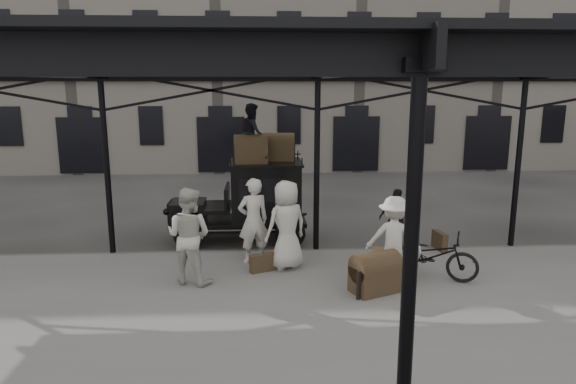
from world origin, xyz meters
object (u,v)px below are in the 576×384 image
(taxi, at_px, (254,197))
(steamer_trunk_platform, at_px, (375,275))
(porter_left, at_px, (253,220))
(bicycle, at_px, (431,255))
(steamer_trunk_roof_near, at_px, (251,151))
(porter_official, at_px, (397,220))

(taxi, bearing_deg, steamer_trunk_platform, -59.09)
(porter_left, distance_m, bicycle, 3.98)
(porter_left, height_order, bicycle, porter_left)
(bicycle, distance_m, steamer_trunk_roof_near, 5.27)
(bicycle, relative_size, steamer_trunk_platform, 2.09)
(steamer_trunk_roof_near, bearing_deg, steamer_trunk_platform, -62.14)
(porter_official, distance_m, steamer_trunk_roof_near, 4.10)
(porter_official, height_order, steamer_trunk_roof_near, steamer_trunk_roof_near)
(taxi, relative_size, steamer_trunk_roof_near, 4.31)
(bicycle, height_order, steamer_trunk_roof_near, steamer_trunk_roof_near)
(steamer_trunk_platform, bearing_deg, steamer_trunk_roof_near, 99.91)
(porter_official, xyz_separation_m, steamer_trunk_platform, (-1.09, -2.55, -0.43))
(porter_official, height_order, bicycle, porter_official)
(bicycle, distance_m, steamer_trunk_platform, 1.48)
(porter_left, relative_size, steamer_trunk_platform, 2.13)
(taxi, distance_m, bicycle, 5.07)
(bicycle, relative_size, steamer_trunk_roof_near, 2.29)
(bicycle, bearing_deg, porter_official, 30.61)
(bicycle, height_order, steamer_trunk_platform, bicycle)
(taxi, height_order, porter_official, taxi)
(taxi, height_order, steamer_trunk_platform, taxi)
(taxi, bearing_deg, bicycle, -42.20)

